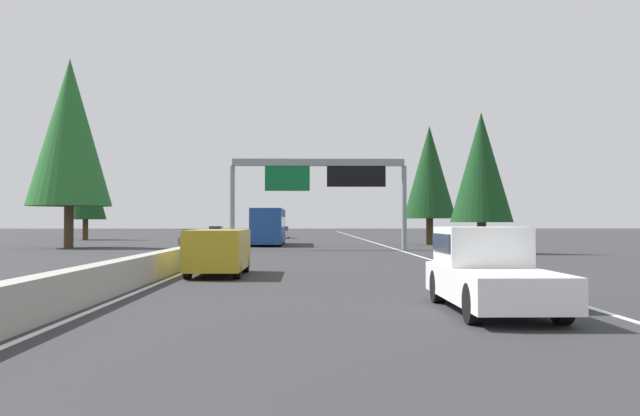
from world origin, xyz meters
The scene contains 15 objects.
ground_plane centered at (60.00, 0.00, 0.00)m, with size 320.00×320.00×0.00m, color #2D2D30.
median_barrier centered at (80.00, 0.30, 0.45)m, with size 180.00×0.56×0.90m, color #9E9B93.
shoulder_stripe_right centered at (70.00, -11.52, 0.01)m, with size 160.00×0.16×0.01m, color silver.
shoulder_stripe_median centered at (70.00, -0.25, 0.01)m, with size 160.00×0.16×0.01m, color silver.
sign_gantry_overhead centered at (48.10, -6.03, 5.18)m, with size 0.50×12.68×6.51m.
pickup_mid_center centered at (13.07, -9.10, 0.91)m, with size 5.60×2.00×1.86m.
minivan_distant_a centered at (23.54, -1.77, 0.95)m, with size 5.00×1.95×1.69m.
bus_far_right centered at (58.79, -1.76, 1.72)m, with size 11.50×2.55×3.10m.
sedan_mid_right centered at (85.22, -1.98, 0.68)m, with size 4.40×1.80×1.47m.
oncoming_near centered at (88.52, 6.52, 0.68)m, with size 4.40×1.80×1.47m.
oncoming_far centered at (49.14, 3.04, 0.68)m, with size 4.40×1.80×1.47m.
conifer_right_near centered at (41.89, -16.06, 5.43)m, with size 3.93×3.93×8.94m.
conifer_right_mid centered at (59.83, -15.87, 6.39)m, with size 4.63×4.63×10.51m.
conifer_left_near centered at (52.14, 13.23, 8.88)m, with size 6.42×6.42×14.60m.
conifer_left_mid centered at (77.49, 19.79, 6.33)m, with size 4.58×4.58×10.42m.
Camera 1 is at (-2.88, -5.03, 1.97)m, focal length 40.07 mm.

